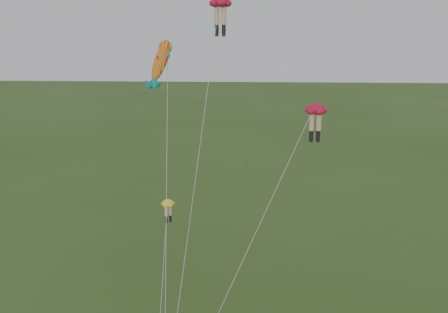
{
  "coord_description": "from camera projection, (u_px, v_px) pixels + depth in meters",
  "views": [
    {
      "loc": [
        4.07,
        -25.49,
        19.41
      ],
      "look_at": [
        2.55,
        6.0,
        11.06
      ],
      "focal_mm": 40.0,
      "sensor_mm": 36.0,
      "label": 1
    }
  ],
  "objects": [
    {
      "name": "legs_kite_red_high",
      "position": [
        220.0,
        8.0,
        35.71
      ],
      "size": [
        3.27,
        14.14,
        21.46
      ],
      "rotation": [
        0.0,
        0.0,
        -0.11
      ],
      "color": "#B91332",
      "rests_on": "ground"
    },
    {
      "name": "legs_kite_red_mid",
      "position": [
        313.0,
        118.0,
        27.37
      ],
      "size": [
        7.75,
        4.73,
        15.29
      ],
      "rotation": [
        0.0,
        0.0,
        0.07
      ],
      "color": "#B91332",
      "rests_on": "ground"
    },
    {
      "name": "legs_kite_yellow",
      "position": [
        167.0,
        212.0,
        33.27
      ],
      "size": [
        1.27,
        8.52,
        8.06
      ],
      "rotation": [
        0.0,
        0.0,
        0.48
      ],
      "color": "yellow",
      "rests_on": "ground"
    },
    {
      "name": "fish_kite",
      "position": [
        161.0,
        62.0,
        31.22
      ],
      "size": [
        2.16,
        10.71,
        18.76
      ],
      "rotation": [
        0.85,
        0.0,
        -0.3
      ],
      "color": "gold",
      "rests_on": "ground"
    }
  ]
}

